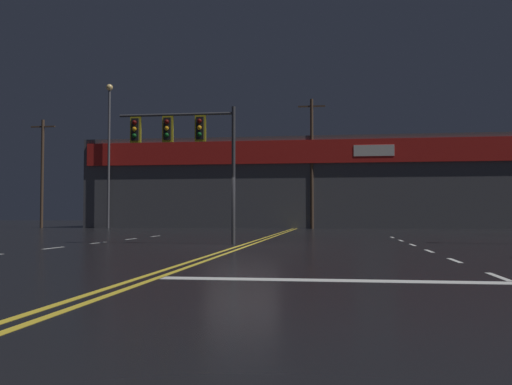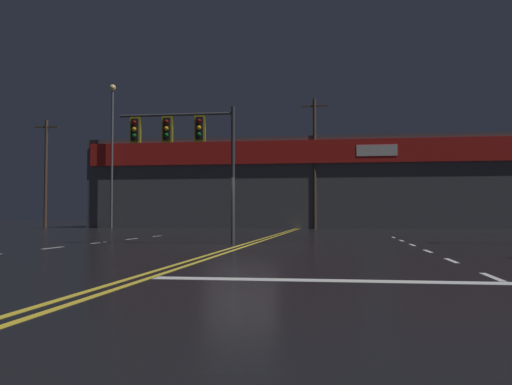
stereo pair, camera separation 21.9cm
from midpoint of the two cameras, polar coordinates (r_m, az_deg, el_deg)
ground_plane at (r=19.67m, az=-1.73°, el=-5.41°), size 200.00×200.00×0.00m
road_markings at (r=17.34m, az=1.33°, el=-5.81°), size 17.67×60.00×0.01m
traffic_signal_median at (r=21.68m, az=-7.65°, el=5.48°), size 4.48×0.36×5.12m
streetlight_median_approach at (r=50.12m, az=-14.61°, el=5.19°), size 0.56×0.56×12.25m
building_backdrop at (r=51.57m, az=4.15°, el=0.74°), size 36.35×10.23×7.60m
utility_pole_row at (r=46.66m, az=5.86°, el=3.11°), size 45.90×0.26×11.41m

